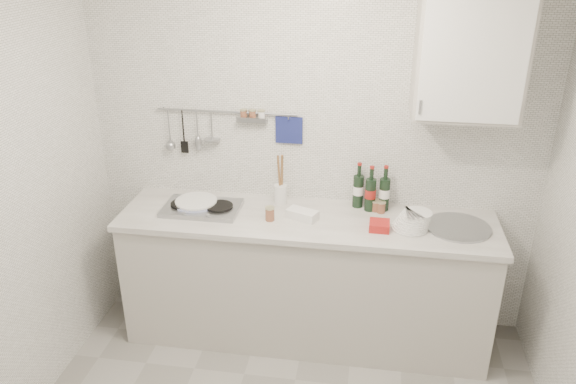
# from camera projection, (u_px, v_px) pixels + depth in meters

# --- Properties ---
(back_wall) EXTENTS (3.00, 0.02, 2.50)m
(back_wall) POSITION_uv_depth(u_px,v_px,m) (313.00, 153.00, 3.75)
(back_wall) COLOR silver
(back_wall) RESTS_ON floor
(counter) EXTENTS (2.44, 0.64, 0.96)m
(counter) POSITION_uv_depth(u_px,v_px,m) (307.00, 281.00, 3.82)
(counter) COLOR #B0AAA2
(counter) RESTS_ON floor
(wall_rail) EXTENTS (0.98, 0.09, 0.34)m
(wall_rail) POSITION_uv_depth(u_px,v_px,m) (224.00, 126.00, 3.74)
(wall_rail) COLOR #93969B
(wall_rail) RESTS_ON back_wall
(wall_cabinet) EXTENTS (0.60, 0.38, 0.70)m
(wall_cabinet) POSITION_uv_depth(u_px,v_px,m) (469.00, 57.00, 3.18)
(wall_cabinet) COLOR #B0AAA2
(wall_cabinet) RESTS_ON back_wall
(plate_stack_hob) EXTENTS (0.31, 0.30, 0.05)m
(plate_stack_hob) POSITION_uv_depth(u_px,v_px,m) (195.00, 204.00, 3.74)
(plate_stack_hob) COLOR #5465BE
(plate_stack_hob) RESTS_ON counter
(plate_stack_sink) EXTENTS (0.25, 0.23, 0.11)m
(plate_stack_sink) POSITION_uv_depth(u_px,v_px,m) (413.00, 221.00, 3.47)
(plate_stack_sink) COLOR white
(plate_stack_sink) RESTS_ON counter
(wine_bottles) EXTENTS (0.24, 0.12, 0.31)m
(wine_bottles) POSITION_uv_depth(u_px,v_px,m) (371.00, 187.00, 3.68)
(wine_bottles) COLOR black
(wine_bottles) RESTS_ON counter
(butter_dish) EXTENTS (0.22, 0.16, 0.06)m
(butter_dish) POSITION_uv_depth(u_px,v_px,m) (302.00, 214.00, 3.59)
(butter_dish) COLOR white
(butter_dish) RESTS_ON counter
(strawberry_punnet) EXTENTS (0.13, 0.13, 0.05)m
(strawberry_punnet) POSITION_uv_depth(u_px,v_px,m) (379.00, 226.00, 3.46)
(strawberry_punnet) COLOR red
(strawberry_punnet) RESTS_ON counter
(utensil_crock) EXTENTS (0.09, 0.09, 0.36)m
(utensil_crock) POSITION_uv_depth(u_px,v_px,m) (280.00, 192.00, 3.79)
(utensil_crock) COLOR white
(utensil_crock) RESTS_ON counter
(jar_a) EXTENTS (0.06, 0.06, 0.09)m
(jar_a) POSITION_uv_depth(u_px,v_px,m) (281.00, 197.00, 3.80)
(jar_a) COLOR brown
(jar_a) RESTS_ON counter
(jar_b) EXTENTS (0.07, 0.07, 0.08)m
(jar_b) POSITION_uv_depth(u_px,v_px,m) (376.00, 205.00, 3.70)
(jar_b) COLOR brown
(jar_b) RESTS_ON counter
(jar_c) EXTENTS (0.06, 0.06, 0.08)m
(jar_c) POSITION_uv_depth(u_px,v_px,m) (381.00, 207.00, 3.67)
(jar_c) COLOR brown
(jar_c) RESTS_ON counter
(jar_d) EXTENTS (0.06, 0.06, 0.09)m
(jar_d) POSITION_uv_depth(u_px,v_px,m) (270.00, 214.00, 3.57)
(jar_d) COLOR brown
(jar_d) RESTS_ON counter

